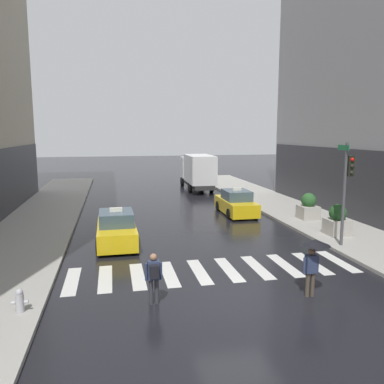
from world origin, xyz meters
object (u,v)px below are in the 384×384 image
at_px(box_truck, 198,171).
at_px(taxi_second, 236,203).
at_px(pedestrian_with_umbrella, 314,252).
at_px(pedestrian_with_backpack, 154,275).
at_px(fire_hydrant, 20,301).
at_px(planter_mid_block, 308,207).
at_px(traffic_light_pole, 347,179).
at_px(taxi_lead, 117,229).
at_px(planter_near_corner, 337,221).

bearing_deg(box_truck, taxi_second, -89.31).
distance_m(pedestrian_with_umbrella, pedestrian_with_backpack, 5.25).
distance_m(fire_hydrant, planter_mid_block, 17.45).
bearing_deg(planter_mid_block, fire_hydrant, -146.01).
distance_m(pedestrian_with_umbrella, fire_hydrant, 9.21).
xyz_separation_m(traffic_light_pole, pedestrian_with_backpack, (-9.37, -4.22, -2.29)).
relative_size(traffic_light_pole, fire_hydrant, 6.67).
height_order(box_truck, fire_hydrant, box_truck).
relative_size(taxi_second, pedestrian_with_umbrella, 2.35).
relative_size(taxi_lead, fire_hydrant, 6.33).
height_order(taxi_lead, pedestrian_with_umbrella, pedestrian_with_umbrella).
bearing_deg(taxi_lead, fire_hydrant, -111.94).
xyz_separation_m(fire_hydrant, planter_near_corner, (14.10, 6.05, 0.37)).
xyz_separation_m(taxi_second, fire_hydrant, (-10.78, -12.62, -0.22)).
xyz_separation_m(pedestrian_with_backpack, planter_near_corner, (10.15, 6.00, -0.10)).
bearing_deg(fire_hydrant, taxi_lead, 68.06).
relative_size(pedestrian_with_umbrella, planter_near_corner, 1.21).
bearing_deg(traffic_light_pole, planter_near_corner, 66.07).
height_order(pedestrian_with_umbrella, planter_near_corner, pedestrian_with_umbrella).
bearing_deg(traffic_light_pole, box_truck, 97.78).
bearing_deg(planter_mid_block, taxi_lead, -167.52).
height_order(traffic_light_pole, planter_mid_block, traffic_light_pole).
xyz_separation_m(box_truck, pedestrian_with_umbrella, (-1.50, -24.21, -0.34)).
bearing_deg(taxi_lead, taxi_second, 34.57).
relative_size(taxi_lead, box_truck, 0.60).
xyz_separation_m(taxi_second, pedestrian_with_backpack, (-6.83, -12.58, 0.25)).
distance_m(pedestrian_with_umbrella, planter_near_corner, 8.16).
bearing_deg(taxi_second, fire_hydrant, -130.50).
xyz_separation_m(box_truck, planter_near_corner, (3.46, -17.77, -0.98)).
distance_m(traffic_light_pole, planter_near_corner, 3.08).
relative_size(box_truck, pedestrian_with_backpack, 4.60).
xyz_separation_m(taxi_lead, pedestrian_with_umbrella, (6.25, -7.59, 0.79)).
relative_size(box_truck, planter_near_corner, 4.74).
distance_m(taxi_second, pedestrian_with_umbrella, 13.15).
bearing_deg(planter_mid_block, pedestrian_with_backpack, -137.29).
bearing_deg(taxi_second, pedestrian_with_umbrella, -97.16).
relative_size(taxi_lead, planter_mid_block, 2.85).
distance_m(pedestrian_with_backpack, fire_hydrant, 3.98).
bearing_deg(pedestrian_with_umbrella, pedestrian_with_backpack, 175.06).
relative_size(planter_near_corner, planter_mid_block, 1.00).
bearing_deg(taxi_second, taxi_lead, -145.43).
height_order(pedestrian_with_backpack, planter_mid_block, planter_mid_block).
distance_m(taxi_second, planter_mid_block, 4.67).
distance_m(taxi_lead, planter_near_corner, 11.27).
relative_size(taxi_lead, planter_near_corner, 2.85).
relative_size(traffic_light_pole, taxi_lead, 1.05).
bearing_deg(fire_hydrant, planter_near_corner, 23.20).
relative_size(taxi_second, box_truck, 0.60).
bearing_deg(planter_mid_block, traffic_light_pole, -101.81).
bearing_deg(traffic_light_pole, planter_mid_block, 78.19).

